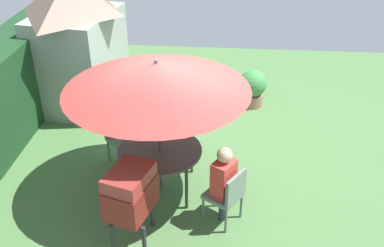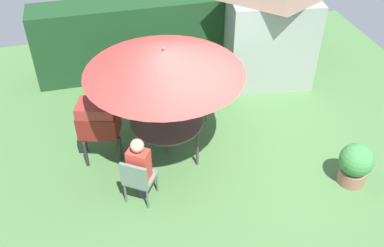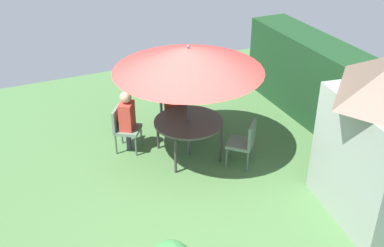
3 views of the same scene
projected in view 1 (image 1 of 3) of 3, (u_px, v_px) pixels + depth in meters
ground_plane at (188, 159)px, 7.96m from camera, size 11.00×11.00×0.00m
garden_shed at (77, 41)px, 9.09m from camera, size 2.19×1.80×2.77m
patio_table at (160, 152)px, 6.93m from camera, size 1.31×1.31×0.75m
patio_umbrella at (157, 77)px, 6.27m from camera, size 2.71×2.71×2.25m
bbq_grill at (130, 193)px, 5.85m from camera, size 0.82×0.68×1.20m
chair_near_shed at (228, 193)px, 6.34m from camera, size 0.64×0.64×0.90m
chair_far_side at (120, 134)px, 7.71m from camera, size 0.65×0.65×0.90m
potted_plant_by_shed at (253, 87)px, 9.50m from camera, size 0.59×0.59×0.81m
person_in_red at (224, 176)px, 6.25m from camera, size 0.42×0.39×1.26m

